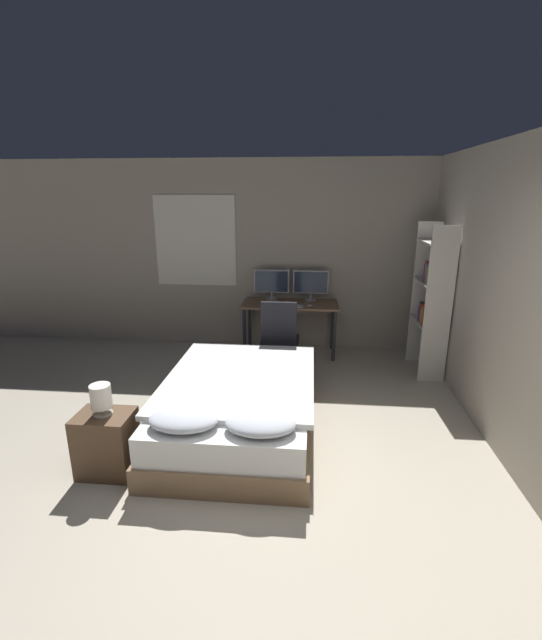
{
  "coord_description": "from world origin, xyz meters",
  "views": [
    {
      "loc": [
        0.38,
        -2.28,
        2.23
      ],
      "look_at": [
        -0.09,
        2.67,
        0.75
      ],
      "focal_mm": 24.0,
      "sensor_mm": 36.0,
      "label": 1
    }
  ],
  "objects_px": {
    "desk": "(290,310)",
    "monitor_right": "(311,283)",
    "nightstand": "(107,443)",
    "office_chair": "(280,345)",
    "keyboard": "(289,306)",
    "bed": "(239,406)",
    "bookshelf": "(433,295)",
    "monitor_left": "(271,283)",
    "bedside_lamp": "(101,397)",
    "computer_mouse": "(310,306)"
  },
  "relations": [
    {
      "from": "monitor_right",
      "to": "keyboard",
      "type": "bearing_deg",
      "value": -125.8
    },
    {
      "from": "bed",
      "to": "keyboard",
      "type": "relative_size",
      "value": 5.56
    },
    {
      "from": "bed",
      "to": "bookshelf",
      "type": "distance_m",
      "value": 2.81
    },
    {
      "from": "nightstand",
      "to": "keyboard",
      "type": "distance_m",
      "value": 3.06
    },
    {
      "from": "monitor_left",
      "to": "bookshelf",
      "type": "bearing_deg",
      "value": -19.57
    },
    {
      "from": "bedside_lamp",
      "to": "desk",
      "type": "bearing_deg",
      "value": 65.11
    },
    {
      "from": "bedside_lamp",
      "to": "monitor_left",
      "type": "xyz_separation_m",
      "value": [
        1.06,
        3.1,
        0.32
      ]
    },
    {
      "from": "nightstand",
      "to": "monitor_right",
      "type": "distance_m",
      "value": 3.58
    },
    {
      "from": "desk",
      "to": "office_chair",
      "type": "height_order",
      "value": "office_chair"
    },
    {
      "from": "bed",
      "to": "keyboard",
      "type": "xyz_separation_m",
      "value": [
        0.37,
        1.97,
        0.49
      ]
    },
    {
      "from": "bedside_lamp",
      "to": "bookshelf",
      "type": "height_order",
      "value": "bookshelf"
    },
    {
      "from": "nightstand",
      "to": "office_chair",
      "type": "bearing_deg",
      "value": 59.26
    },
    {
      "from": "bed",
      "to": "nightstand",
      "type": "bearing_deg",
      "value": -142.85
    },
    {
      "from": "nightstand",
      "to": "bookshelf",
      "type": "height_order",
      "value": "bookshelf"
    },
    {
      "from": "monitor_right",
      "to": "bedside_lamp",
      "type": "bearing_deg",
      "value": -117.73
    },
    {
      "from": "bed",
      "to": "monitor_right",
      "type": "distance_m",
      "value": 2.56
    },
    {
      "from": "monitor_right",
      "to": "monitor_left",
      "type": "bearing_deg",
      "value": 180.0
    },
    {
      "from": "office_chair",
      "to": "bookshelf",
      "type": "height_order",
      "value": "bookshelf"
    },
    {
      "from": "monitor_right",
      "to": "bookshelf",
      "type": "height_order",
      "value": "bookshelf"
    },
    {
      "from": "bed",
      "to": "bookshelf",
      "type": "height_order",
      "value": "bookshelf"
    },
    {
      "from": "monitor_right",
      "to": "keyboard",
      "type": "height_order",
      "value": "monitor_right"
    },
    {
      "from": "computer_mouse",
      "to": "office_chair",
      "type": "height_order",
      "value": "office_chair"
    },
    {
      "from": "monitor_left",
      "to": "computer_mouse",
      "type": "bearing_deg",
      "value": -35.0
    },
    {
      "from": "monitor_left",
      "to": "bookshelf",
      "type": "xyz_separation_m",
      "value": [
        2.06,
        -0.73,
        0.03
      ]
    },
    {
      "from": "monitor_right",
      "to": "computer_mouse",
      "type": "height_order",
      "value": "monitor_right"
    },
    {
      "from": "monitor_right",
      "to": "computer_mouse",
      "type": "bearing_deg",
      "value": -90.82
    },
    {
      "from": "nightstand",
      "to": "monitor_right",
      "type": "bearing_deg",
      "value": 62.27
    },
    {
      "from": "office_chair",
      "to": "bedside_lamp",
      "type": "bearing_deg",
      "value": -120.74
    },
    {
      "from": "desk",
      "to": "bookshelf",
      "type": "height_order",
      "value": "bookshelf"
    },
    {
      "from": "monitor_left",
      "to": "keyboard",
      "type": "relative_size",
      "value": 1.34
    },
    {
      "from": "keyboard",
      "to": "computer_mouse",
      "type": "xyz_separation_m",
      "value": [
        0.28,
        0.0,
        0.01
      ]
    },
    {
      "from": "desk",
      "to": "bookshelf",
      "type": "xyz_separation_m",
      "value": [
        1.78,
        -0.54,
        0.38
      ]
    },
    {
      "from": "monitor_left",
      "to": "monitor_right",
      "type": "relative_size",
      "value": 1.0
    },
    {
      "from": "desk",
      "to": "monitor_right",
      "type": "xyz_separation_m",
      "value": [
        0.28,
        0.2,
        0.35
      ]
    },
    {
      "from": "monitor_left",
      "to": "keyboard",
      "type": "height_order",
      "value": "monitor_left"
    },
    {
      "from": "keyboard",
      "to": "nightstand",
      "type": "bearing_deg",
      "value": -116.44
    },
    {
      "from": "monitor_right",
      "to": "computer_mouse",
      "type": "xyz_separation_m",
      "value": [
        -0.01,
        -0.39,
        -0.23
      ]
    },
    {
      "from": "monitor_left",
      "to": "bed",
      "type": "bearing_deg",
      "value": -92.2
    },
    {
      "from": "bed",
      "to": "monitor_left",
      "type": "xyz_separation_m",
      "value": [
        0.09,
        2.36,
        0.73
      ]
    },
    {
      "from": "bedside_lamp",
      "to": "bookshelf",
      "type": "distance_m",
      "value": 3.94
    },
    {
      "from": "keyboard",
      "to": "office_chair",
      "type": "distance_m",
      "value": 0.69
    },
    {
      "from": "office_chair",
      "to": "keyboard",
      "type": "bearing_deg",
      "value": 81.66
    },
    {
      "from": "nightstand",
      "to": "computer_mouse",
      "type": "bearing_deg",
      "value": 59.05
    },
    {
      "from": "nightstand",
      "to": "bedside_lamp",
      "type": "relative_size",
      "value": 2.05
    },
    {
      "from": "bedside_lamp",
      "to": "monitor_left",
      "type": "distance_m",
      "value": 3.29
    },
    {
      "from": "nightstand",
      "to": "monitor_right",
      "type": "height_order",
      "value": "monitor_right"
    },
    {
      "from": "nightstand",
      "to": "bookshelf",
      "type": "bearing_deg",
      "value": 37.1
    },
    {
      "from": "monitor_right",
      "to": "keyboard",
      "type": "relative_size",
      "value": 1.34
    },
    {
      "from": "bed",
      "to": "keyboard",
      "type": "height_order",
      "value": "keyboard"
    },
    {
      "from": "computer_mouse",
      "to": "desk",
      "type": "bearing_deg",
      "value": 144.97
    }
  ]
}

